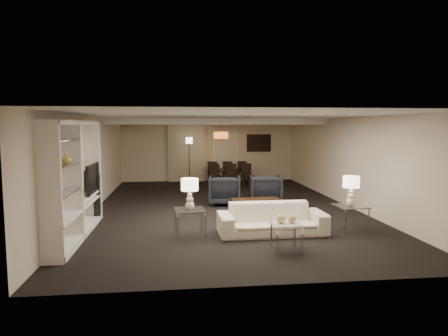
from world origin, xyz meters
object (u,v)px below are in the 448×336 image
armchair_right (265,189)px  floor_lamp (189,161)px  sofa (272,219)px  television (87,179)px  armchair_left (225,190)px  side_table_right (350,219)px  chair_nr (247,175)px  chair_nl (215,176)px  dining_table (229,177)px  side_table_left (190,223)px  marble_table (286,237)px  coffee_table (257,208)px  vase_blue (60,190)px  chair_fr (242,171)px  chair_fm (227,171)px  vase_amber (66,159)px  chair_fl (212,172)px  table_lamp_left (190,194)px  floor_speaker (97,197)px  chair_nm (231,175)px  pendant_light (221,135)px  table_lamp_right (351,191)px

armchair_right → floor_lamp: 4.78m
sofa → television: bearing=162.1°
armchair_left → armchair_right: 1.20m
side_table_right → chair_nr: 6.68m
side_table_right → chair_nl: size_ratio=0.72×
armchair_right → dining_table: 3.98m
chair_nl → side_table_left: bearing=-106.4°
marble_table → coffee_table: bearing=90.0°
chair_nl → floor_lamp: size_ratio=0.47×
armchair_left → vase_blue: size_ratio=5.53×
chair_fr → armchair_left: bearing=80.1°
television → chair_fm: (3.99, 6.71, -0.65)m
vase_blue → dining_table: (4.02, 8.07, -0.85)m
side_table_left → side_table_right: (3.40, 0.00, 0.00)m
vase_amber → chair_fm: vase_amber is taller
chair_fl → chair_nr: bearing=134.7°
coffee_table → vase_amber: size_ratio=6.58×
marble_table → chair_nr: 7.72m
chair_fm → floor_lamp: size_ratio=0.47×
coffee_table → table_lamp_left: table_lamp_left is taller
side_table_right → floor_speaker: 5.81m
dining_table → armchair_right: bearing=-74.2°
chair_nm → chair_fl: size_ratio=1.00×
armchair_left → pendant_light: bearing=-87.1°
armchair_left → television: 4.01m
chair_fr → table_lamp_right: bearing=102.8°
chair_fl → chair_fr: same height
chair_nl → chair_fr: same height
sofa → table_lamp_left: size_ratio=3.53×
chair_fr → floor_lamp: floor_lamp is taller
pendant_light → vase_blue: (-3.61, -7.21, -0.78)m
side_table_left → chair_nr: (2.35, 6.59, 0.14)m
armchair_right → table_lamp_left: table_lamp_left is taller
vase_blue → chair_nr: size_ratio=0.19×
vase_amber → floor_speaker: (0.12, 2.01, -1.09)m
pendant_light → chair_nl: size_ratio=0.61×
coffee_table → armchair_right: 1.81m
television → vase_amber: bearing=178.9°
marble_table → dining_table: 8.34m
vase_blue → floor_speaker: size_ratio=0.15×
dining_table → floor_lamp: (-1.52, 0.33, 0.62)m
floor_speaker → chair_fr: size_ratio=1.32×
pendant_light → chair_fl: (-0.19, 1.51, -1.49)m
side_table_left → chair_nl: size_ratio=0.72×
armchair_right → chair_nm: 3.34m
chair_nr → chair_fr: bearing=86.4°
armchair_left → marble_table: (0.60, -4.40, -0.16)m
pendant_light → armchair_left: 3.44m
armchair_left → dining_table: (0.65, 3.94, -0.13)m
floor_lamp → chair_nm: bearing=-32.8°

